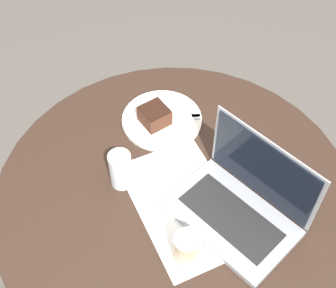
# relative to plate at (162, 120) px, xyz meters

# --- Properties ---
(dining_table) EXTENTS (1.00, 1.00, 0.75)m
(dining_table) POSITION_rel_plate_xyz_m (0.24, -0.08, -0.20)
(dining_table) COLOR black
(dining_table) RESTS_ON ground_plane
(paper_document) EXTENTS (0.40, 0.25, 0.00)m
(paper_document) POSITION_rel_plate_xyz_m (0.30, -0.08, -0.00)
(paper_document) COLOR white
(paper_document) RESTS_ON dining_table
(plate) EXTENTS (0.25, 0.25, 0.01)m
(plate) POSITION_rel_plate_xyz_m (0.00, 0.00, 0.00)
(plate) COLOR silver
(plate) RESTS_ON dining_table
(cake_slice) EXTENTS (0.09, 0.09, 0.06)m
(cake_slice) POSITION_rel_plate_xyz_m (0.00, -0.03, 0.03)
(cake_slice) COLOR #472619
(cake_slice) RESTS_ON plate
(fork) EXTENTS (0.08, 0.17, 0.00)m
(fork) POSITION_rel_plate_xyz_m (0.02, 0.05, 0.01)
(fork) COLOR silver
(fork) RESTS_ON plate
(coffee_glass) EXTENTS (0.07, 0.07, 0.09)m
(coffee_glass) POSITION_rel_plate_xyz_m (0.44, -0.14, 0.04)
(coffee_glass) COLOR #C6AD89
(coffee_glass) RESTS_ON dining_table
(water_glass) EXTENTS (0.06, 0.06, 0.12)m
(water_glass) POSITION_rel_plate_xyz_m (0.16, -0.20, 0.05)
(water_glass) COLOR silver
(water_glass) RESTS_ON dining_table
(laptop) EXTENTS (0.38, 0.31, 0.23)m
(laptop) POSITION_rel_plate_xyz_m (0.39, 0.04, 0.04)
(laptop) COLOR gray
(laptop) RESTS_ON dining_table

